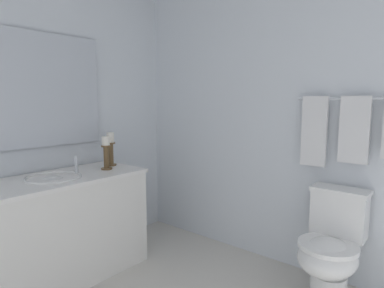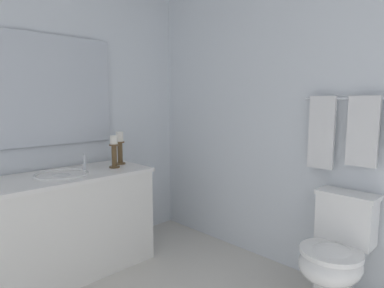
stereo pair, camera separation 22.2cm
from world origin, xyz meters
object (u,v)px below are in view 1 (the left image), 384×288
object	(u,v)px
vanity_cabinet	(56,230)
towel_center	(354,130)
sink_basin	(54,183)
candle_holder_tall	(111,148)
candle_holder_short	(106,152)
toilet	(331,247)
towel_bar	(357,99)
mirror	(30,90)
towel_near_vanity	(314,131)

from	to	relation	value
vanity_cabinet	towel_center	xyz separation A→B (m)	(1.71, 1.30, 0.76)
sink_basin	candle_holder_tall	bearing A→B (deg)	96.17
candle_holder_short	toilet	bearing A→B (deg)	22.08
candle_holder_tall	towel_bar	size ratio (longest dim) A/B	0.35
sink_basin	mirror	distance (m)	0.74
sink_basin	candle_holder_short	world-z (taller)	candle_holder_short
mirror	towel_center	world-z (taller)	mirror
candle_holder_tall	towel_near_vanity	distance (m)	1.68
mirror	towel_center	bearing A→B (deg)	33.10
vanity_cabinet	candle_holder_short	world-z (taller)	candle_holder_short
toilet	sink_basin	bearing A→B (deg)	-146.63
toilet	towel_bar	bearing A→B (deg)	76.78
towel_bar	candle_holder_tall	bearing A→B (deg)	-156.89
toilet	vanity_cabinet	bearing A→B (deg)	-146.61
vanity_cabinet	toilet	world-z (taller)	vanity_cabinet
vanity_cabinet	sink_basin	xyz separation A→B (m)	(-0.00, 0.00, 0.36)
vanity_cabinet	candle_holder_short	bearing A→B (deg)	84.42
sink_basin	candle_holder_short	distance (m)	0.48
sink_basin	candle_holder_tall	xyz separation A→B (m)	(-0.06, 0.56, 0.19)
towel_bar	sink_basin	bearing A→B (deg)	-142.46
candle_holder_tall	toilet	distance (m)	1.89
toilet	towel_bar	xyz separation A→B (m)	(0.05, 0.22, 1.01)
sink_basin	toilet	distance (m)	2.02
candle_holder_tall	towel_near_vanity	world-z (taller)	towel_near_vanity
candle_holder_short	towel_near_vanity	size ratio (longest dim) A/B	0.52
candle_holder_short	towel_near_vanity	bearing A→B (deg)	31.68
mirror	towel_bar	distance (m)	2.39
mirror	towel_bar	size ratio (longest dim) A/B	1.44
towel_near_vanity	towel_center	world-z (taller)	same
mirror	candle_holder_tall	xyz separation A→B (m)	(0.22, 0.56, -0.49)
mirror	towel_bar	world-z (taller)	mirror
toilet	towel_bar	distance (m)	1.04
towel_bar	towel_center	xyz separation A→B (m)	(0.00, -0.02, -0.21)
towel_near_vanity	towel_center	bearing A→B (deg)	0.00
vanity_cabinet	toilet	distance (m)	1.99
candle_holder_tall	towel_near_vanity	size ratio (longest dim) A/B	0.56
vanity_cabinet	towel_near_vanity	world-z (taller)	towel_near_vanity
sink_basin	mirror	xyz separation A→B (m)	(-0.28, -0.00, 0.68)
candle_holder_short	towel_near_vanity	xyz separation A→B (m)	(1.39, 0.86, 0.19)
towel_near_vanity	towel_center	size ratio (longest dim) A/B	1.11
towel_center	towel_bar	bearing A→B (deg)	90.00
sink_basin	towel_near_vanity	xyz separation A→B (m)	(1.44, 1.30, 0.38)
candle_holder_short	towel_center	world-z (taller)	towel_center
mirror	towel_bar	xyz separation A→B (m)	(1.99, 1.32, -0.07)
toilet	towel_near_vanity	bearing A→B (deg)	137.48
towel_center	candle_holder_short	bearing A→B (deg)	-152.74
sink_basin	mirror	size ratio (longest dim) A/B	0.34
sink_basin	mirror	bearing A→B (deg)	-179.80
vanity_cabinet	towel_bar	size ratio (longest dim) A/B	1.65
toilet	towel_near_vanity	xyz separation A→B (m)	(-0.22, 0.20, 0.77)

